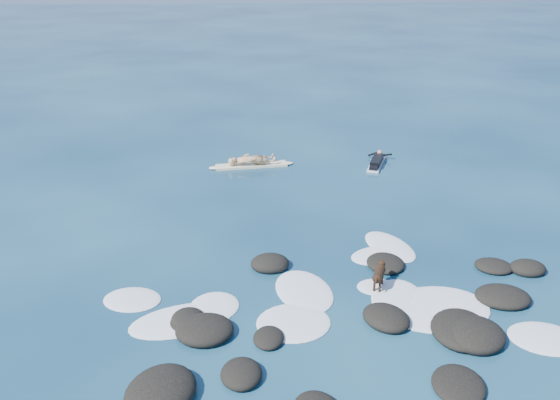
{
  "coord_description": "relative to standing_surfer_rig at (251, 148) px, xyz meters",
  "views": [
    {
      "loc": [
        -1.59,
        -14.62,
        8.75
      ],
      "look_at": [
        -0.75,
        4.0,
        0.9
      ],
      "focal_mm": 40.0,
      "sensor_mm": 36.0,
      "label": 1
    }
  ],
  "objects": [
    {
      "name": "ground",
      "position": [
        1.68,
        -9.74,
        -0.8
      ],
      "size": [
        160.0,
        160.0,
        0.0
      ],
      "primitive_type": "plane",
      "color": "#0A2642",
      "rests_on": "ground"
    },
    {
      "name": "dog",
      "position": [
        3.41,
        -9.88,
        -0.33
      ],
      "size": [
        0.53,
        1.06,
        0.7
      ],
      "rotation": [
        0.0,
        0.0,
        1.21
      ],
      "color": "black",
      "rests_on": "ground"
    },
    {
      "name": "standing_surfer_rig",
      "position": [
        0.0,
        0.0,
        0.0
      ],
      "size": [
        3.55,
        1.02,
        2.02
      ],
      "rotation": [
        0.0,
        0.0,
        0.14
      ],
      "color": "beige",
      "rests_on": "ground"
    },
    {
      "name": "reef_rocks",
      "position": [
        2.54,
        -11.85,
        -0.68
      ],
      "size": [
        11.19,
        7.25,
        0.57
      ],
      "color": "black",
      "rests_on": "ground"
    },
    {
      "name": "breaking_foam",
      "position": [
        2.32,
        -10.42,
        -0.79
      ],
      "size": [
        11.99,
        7.05,
        0.12
      ],
      "color": "white",
      "rests_on": "ground"
    },
    {
      "name": "paddling_surfer_rig",
      "position": [
        5.24,
        0.03,
        -0.66
      ],
      "size": [
        1.36,
        2.32,
        0.41
      ],
      "rotation": [
        0.0,
        0.0,
        1.23
      ],
      "color": "silver",
      "rests_on": "ground"
    }
  ]
}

